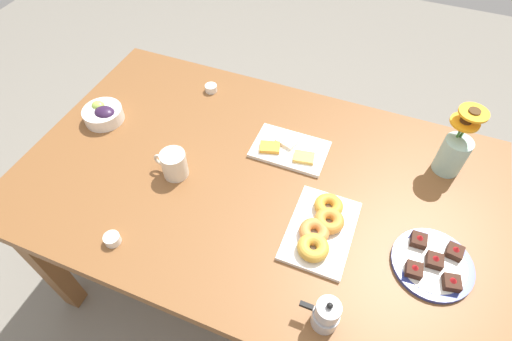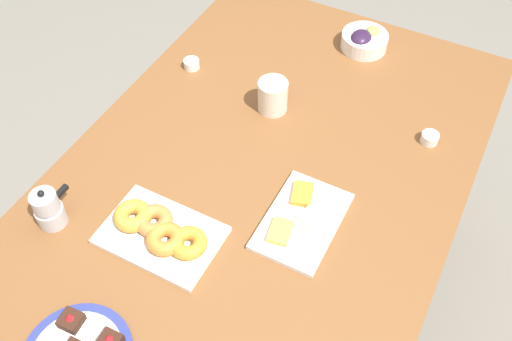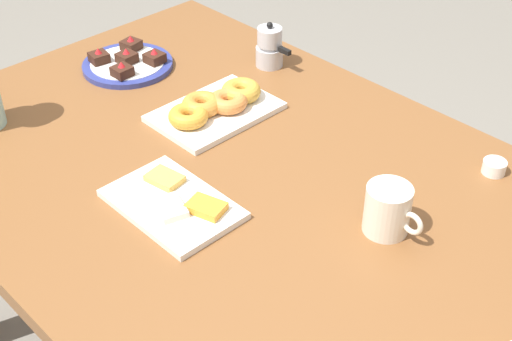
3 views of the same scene
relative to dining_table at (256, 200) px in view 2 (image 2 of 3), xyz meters
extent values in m
plane|color=slate|center=(0.00, 0.00, -0.65)|extent=(6.00, 6.00, 0.00)
cube|color=brown|center=(0.00, 0.00, 0.07)|extent=(1.60, 1.00, 0.04)
cube|color=brown|center=(0.72, -0.42, -0.30)|extent=(0.07, 0.07, 0.70)
cube|color=brown|center=(0.72, 0.42, -0.30)|extent=(0.07, 0.07, 0.70)
cylinder|color=silver|center=(0.26, 0.08, 0.13)|extent=(0.08, 0.08, 0.10)
cylinder|color=brown|center=(0.26, 0.08, 0.17)|extent=(0.07, 0.07, 0.00)
torus|color=silver|center=(0.31, 0.08, 0.13)|extent=(0.05, 0.01, 0.05)
cylinder|color=white|center=(0.64, -0.05, 0.11)|extent=(0.15, 0.15, 0.05)
ellipsoid|color=#2D1938|center=(0.62, -0.04, 0.13)|extent=(0.08, 0.07, 0.04)
ellipsoid|color=#9EC14C|center=(0.67, -0.06, 0.13)|extent=(0.05, 0.04, 0.04)
cube|color=white|center=(-0.07, -0.16, 0.09)|extent=(0.26, 0.17, 0.01)
cube|color=#EFB74C|center=(-0.13, -0.13, 0.11)|extent=(0.08, 0.06, 0.01)
cube|color=white|center=(-0.05, -0.18, 0.11)|extent=(0.08, 0.07, 0.01)
cube|color=orange|center=(0.00, -0.13, 0.11)|extent=(0.08, 0.07, 0.02)
cube|color=white|center=(-0.26, 0.12, 0.09)|extent=(0.19, 0.28, 0.01)
torus|color=gold|center=(-0.26, 0.04, 0.12)|extent=(0.12, 0.12, 0.03)
torus|color=orange|center=(-0.27, 0.09, 0.12)|extent=(0.10, 0.10, 0.04)
torus|color=orange|center=(-0.24, 0.15, 0.12)|extent=(0.12, 0.12, 0.03)
torus|color=gold|center=(-0.26, 0.20, 0.12)|extent=(0.11, 0.11, 0.04)
cylinder|color=white|center=(0.30, 0.38, 0.10)|extent=(0.05, 0.05, 0.03)
cylinder|color=#C68923|center=(0.30, 0.38, 0.11)|extent=(0.04, 0.04, 0.01)
cylinder|color=white|center=(0.34, -0.36, 0.10)|extent=(0.05, 0.05, 0.03)
cylinder|color=maroon|center=(0.34, -0.36, 0.11)|extent=(0.04, 0.04, 0.01)
cube|color=#381E14|center=(-0.53, 0.16, 0.11)|extent=(0.05, 0.05, 0.02)
cone|color=red|center=(-0.53, 0.16, 0.13)|extent=(0.02, 0.02, 0.01)
cone|color=red|center=(-0.53, 0.06, 0.13)|extent=(0.02, 0.02, 0.01)
cylinder|color=#B7B7BC|center=(-0.34, 0.38, 0.11)|extent=(0.07, 0.07, 0.05)
cylinder|color=#B7B7BC|center=(-0.34, 0.38, 0.14)|extent=(0.05, 0.05, 0.01)
cylinder|color=#B7B7BC|center=(-0.34, 0.38, 0.17)|extent=(0.06, 0.06, 0.04)
sphere|color=black|center=(-0.34, 0.38, 0.20)|extent=(0.02, 0.02, 0.02)
cube|color=black|center=(-0.29, 0.38, 0.15)|extent=(0.04, 0.01, 0.01)
camera|label=1|loc=(-0.31, 0.77, 1.14)|focal=28.00mm
camera|label=2|loc=(-0.82, -0.43, 1.23)|focal=40.00mm
camera|label=3|loc=(0.81, -0.78, 0.96)|focal=50.00mm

